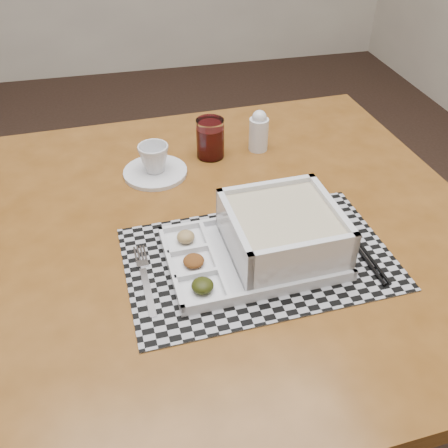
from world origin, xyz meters
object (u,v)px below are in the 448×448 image
(cup, at_px, (154,158))
(juice_glass, at_px, (210,140))
(serving_tray, at_px, (275,238))
(dining_table, at_px, (233,251))
(creamer_bottle, at_px, (259,131))

(cup, distance_m, juice_glass, 0.15)
(serving_tray, bearing_deg, dining_table, 113.21)
(juice_glass, distance_m, creamer_bottle, 0.12)
(dining_table, bearing_deg, juice_glass, 88.27)
(serving_tray, distance_m, creamer_bottle, 0.40)
(cup, relative_size, juice_glass, 0.73)
(serving_tray, bearing_deg, juice_glass, 96.13)
(serving_tray, height_order, juice_glass, serving_tray)
(dining_table, distance_m, cup, 0.29)
(cup, distance_m, creamer_bottle, 0.27)
(dining_table, distance_m, creamer_bottle, 0.33)
(serving_tray, height_order, cup, serving_tray)
(serving_tray, xyz_separation_m, juice_glass, (-0.04, 0.39, 0.00))
(dining_table, xyz_separation_m, juice_glass, (0.01, 0.27, 0.12))
(dining_table, relative_size, creamer_bottle, 10.18)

